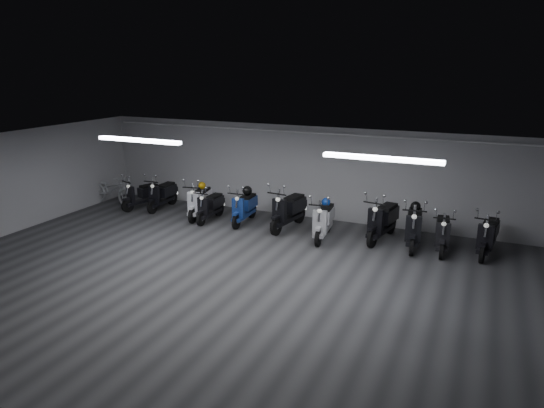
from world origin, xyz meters
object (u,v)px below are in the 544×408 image
at_px(scooter_4, 244,202).
at_px(scooter_7, 383,214).
at_px(scooter_0, 142,190).
at_px(scooter_5, 288,204).
at_px(helmet_3, 247,191).
at_px(scooter_10, 489,229).
at_px(scooter_8, 414,220).
at_px(scooter_9, 443,227).
at_px(helmet_2, 326,202).
at_px(helmet_0, 202,186).
at_px(scooter_3, 210,202).
at_px(helmet_1, 416,206).
at_px(scooter_1, 162,190).
at_px(scooter_2, 199,196).
at_px(bicycle, 111,186).
at_px(scooter_6, 324,215).

height_order(scooter_4, scooter_7, scooter_7).
height_order(scooter_0, scooter_5, scooter_5).
height_order(scooter_5, helmet_3, scooter_5).
height_order(scooter_4, scooter_10, scooter_10).
xyz_separation_m(scooter_8, scooter_9, (0.71, -0.02, -0.07)).
relative_size(scooter_5, scooter_9, 1.14).
distance_m(scooter_0, scooter_4, 3.75).
height_order(scooter_4, helmet_2, scooter_4).
bearing_deg(scooter_5, helmet_0, -175.07).
bearing_deg(scooter_8, scooter_3, 175.85).
bearing_deg(scooter_0, helmet_1, 20.14).
bearing_deg(scooter_4, scooter_9, -3.21).
bearing_deg(helmet_0, scooter_0, -174.78).
bearing_deg(helmet_1, scooter_9, -21.38).
xyz_separation_m(scooter_1, scooter_5, (4.50, -0.19, 0.09)).
bearing_deg(scooter_9, scooter_7, 167.57).
height_order(scooter_2, scooter_5, scooter_5).
xyz_separation_m(scooter_7, bicycle, (-9.00, -0.20, -0.10)).
bearing_deg(scooter_2, scooter_3, -30.39).
distance_m(scooter_2, scooter_5, 2.91).
xyz_separation_m(scooter_5, scooter_8, (3.48, -0.03, -0.02)).
relative_size(scooter_1, scooter_9, 1.00).
distance_m(scooter_3, scooter_8, 5.91).
bearing_deg(scooter_7, scooter_2, -167.73).
bearing_deg(scooter_8, scooter_0, 173.70).
height_order(scooter_6, helmet_2, scooter_6).
distance_m(scooter_3, helmet_0, 0.76).
bearing_deg(helmet_1, scooter_2, -177.20).
bearing_deg(scooter_10, scooter_8, -167.42).
relative_size(scooter_1, scooter_10, 0.96).
relative_size(scooter_1, helmet_2, 7.30).
bearing_deg(helmet_3, scooter_3, -156.78).
height_order(scooter_1, helmet_0, scooter_1).
bearing_deg(helmet_1, scooter_7, -173.28).
height_order(scooter_1, scooter_2, scooter_2).
bearing_deg(scooter_0, helmet_3, 21.75).
relative_size(scooter_8, helmet_3, 6.65).
bearing_deg(scooter_10, helmet_0, -172.63).
height_order(scooter_1, scooter_9, scooter_1).
xyz_separation_m(scooter_5, helmet_3, (-1.39, 0.19, 0.21)).
distance_m(scooter_10, helmet_2, 4.10).
bearing_deg(scooter_1, scooter_7, -3.01).
bearing_deg(helmet_3, scooter_8, -2.59).
bearing_deg(scooter_7, helmet_0, -170.26).
xyz_separation_m(scooter_2, scooter_10, (8.14, 0.20, -0.00)).
distance_m(bicycle, helmet_1, 9.82).
xyz_separation_m(scooter_1, helmet_0, (1.55, -0.03, 0.31)).
height_order(scooter_7, helmet_2, scooter_7).
bearing_deg(helmet_2, scooter_6, -84.15).
relative_size(scooter_2, helmet_0, 7.74).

